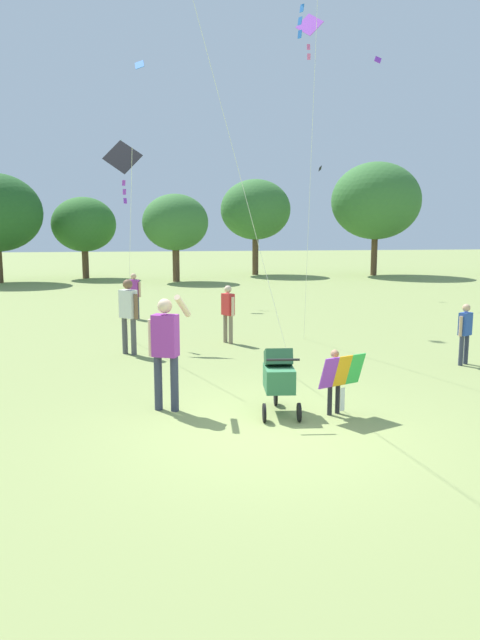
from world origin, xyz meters
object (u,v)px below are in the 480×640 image
person_sitting_far (128,310)px  person_couple_left (465,329)px  kite_orange_delta (310,47)px  person_red_shirt (134,292)px  person_back_turned (228,309)px  stroller (279,375)px  kite_green_novelty (123,163)px  child_with_butterfly_kite (336,375)px  person_adult_flyer (166,344)px

person_sitting_far → person_couple_left: person_sitting_far is taller
kite_orange_delta → person_sitting_far: 7.51m
person_red_shirt → person_back_turned: 4.85m
stroller → person_back_turned: bearing=91.0°
person_red_shirt → stroller: bearing=-75.5°
kite_green_novelty → person_couple_left: size_ratio=3.89×
person_sitting_far → person_back_turned: 2.56m
person_sitting_far → person_couple_left: size_ratio=1.32×
person_couple_left → stroller: bearing=-150.3°
kite_green_novelty → person_sitting_far: bearing=-86.5°
person_couple_left → child_with_butterfly_kite: bearing=-142.7°
stroller → kite_green_novelty: kite_green_novelty is taller
child_with_butterfly_kite → person_back_turned: (-0.94, 5.77, 0.22)m
kite_green_novelty → person_back_turned: (2.48, -0.87, -3.55)m
person_couple_left → person_red_shirt: bearing=134.3°
child_with_butterfly_kite → person_adult_flyer: size_ratio=0.55×
person_adult_flyer → person_couple_left: (6.21, 2.17, -0.31)m
kite_orange_delta → kite_green_novelty: (-4.45, 0.79, -2.65)m
child_with_butterfly_kite → kite_orange_delta: (1.03, 5.85, 6.42)m
person_adult_flyer → stroller: 1.82m
child_with_butterfly_kite → kite_green_novelty: size_ratio=0.20×
kite_orange_delta → stroller: bearing=-108.4°
stroller → person_sitting_far: (-2.46, 4.61, 0.40)m
kite_orange_delta → kite_green_novelty: size_ratio=1.58×
stroller → kite_green_novelty: (-2.57, 6.43, 3.79)m
child_with_butterfly_kite → person_sitting_far: bearing=124.4°
person_adult_flyer → person_couple_left: size_ratio=1.44×
child_with_butterfly_kite → person_red_shirt: person_red_shirt is taller
kite_orange_delta → kite_green_novelty: kite_orange_delta is taller
kite_green_novelty → person_red_shirt: bearing=89.1°
kite_orange_delta → person_red_shirt: bearing=136.9°
child_with_butterfly_kite → person_couple_left: 4.60m
kite_orange_delta → person_back_turned: size_ratio=5.51×
person_sitting_far → person_adult_flyer: bearing=-79.9°
person_sitting_far → stroller: bearing=-61.9°
kite_green_novelty → stroller: bearing=-68.2°
person_adult_flyer → kite_green_novelty: size_ratio=0.37×
kite_orange_delta → person_red_shirt: (-4.39, 4.12, -6.20)m
person_sitting_far → person_back_turned: person_sitting_far is taller
person_adult_flyer → person_red_shirt: bearing=94.9°
person_adult_flyer → person_red_shirt: size_ratio=1.30×
person_red_shirt → person_back_turned: bearing=-60.0°
person_adult_flyer → kite_green_novelty: 6.94m
stroller → person_couple_left: (4.50, 2.57, 0.15)m
child_with_butterfly_kite → person_back_turned: size_ratio=0.71×
person_adult_flyer → person_red_shirt: (-0.81, 9.36, -0.23)m
person_couple_left → person_back_turned: (-4.59, 2.99, 0.09)m
stroller → person_couple_left: size_ratio=0.86×
kite_green_novelty → person_red_shirt: 4.87m
child_with_butterfly_kite → person_back_turned: person_back_turned is taller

